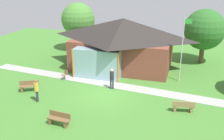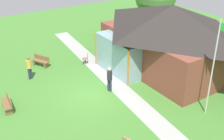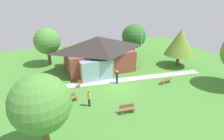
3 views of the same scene
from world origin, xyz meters
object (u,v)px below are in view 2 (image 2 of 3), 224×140
object	(u,v)px
bench_front_center	(7,104)
pavilion	(168,36)
flagpole	(214,65)
bench_mid_left	(41,61)
visitor_strolling_lawn	(29,66)
patio_chair_west	(86,59)
visitor_on_path	(110,77)

from	to	relation	value
bench_front_center	pavilion	bearing A→B (deg)	-89.14
flagpole	bench_mid_left	distance (m)	13.06
pavilion	visitor_strolling_lawn	xyz separation A→B (m)	(-3.94, -9.38, -1.52)
bench_front_center	flagpole	bearing A→B (deg)	-120.03
patio_chair_west	visitor_strolling_lawn	size ratio (longest dim) A/B	0.49
visitor_on_path	visitor_strolling_lawn	xyz separation A→B (m)	(-4.59, -3.79, 0.00)
bench_mid_left	visitor_on_path	world-z (taller)	visitor_on_path
patio_chair_west	bench_mid_left	bearing A→B (deg)	92.72
flagpole	patio_chair_west	xyz separation A→B (m)	(-9.83, -2.58, -2.68)
visitor_on_path	patio_chair_west	bearing A→B (deg)	-27.63
bench_mid_left	visitor_on_path	bearing A→B (deg)	173.38
visitor_on_path	visitor_strolling_lawn	bearing A→B (deg)	21.32
patio_chair_west	bench_front_center	bearing A→B (deg)	143.67
bench_front_center	visitor_strolling_lawn	distance (m)	3.97
flagpole	bench_front_center	bearing A→B (deg)	-125.11
flagpole	bench_front_center	distance (m)	12.02
visitor_on_path	flagpole	bearing A→B (deg)	-165.56
pavilion	flagpole	xyz separation A→B (m)	(5.86, -2.25, 0.56)
visitor_strolling_lawn	visitor_on_path	bearing A→B (deg)	108.95
pavilion	visitor_strolling_lawn	bearing A→B (deg)	-112.76
bench_mid_left	visitor_on_path	distance (m)	6.69
pavilion	bench_mid_left	world-z (taller)	pavilion
patio_chair_west	visitor_strolling_lawn	bearing A→B (deg)	120.23
visitor_on_path	pavilion	bearing A→B (deg)	-101.59
patio_chair_west	visitor_strolling_lawn	world-z (taller)	visitor_strolling_lawn
visitor_strolling_lawn	flagpole	bearing A→B (deg)	105.44
pavilion	bench_front_center	size ratio (longest dim) A/B	6.77
flagpole	bench_mid_left	bearing A→B (deg)	-153.46
flagpole	visitor_on_path	distance (m)	6.53
visitor_on_path	visitor_strolling_lawn	distance (m)	5.95
flagpole	visitor_strolling_lawn	size ratio (longest dim) A/B	3.23
bench_front_center	bench_mid_left	bearing A→B (deg)	-34.41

